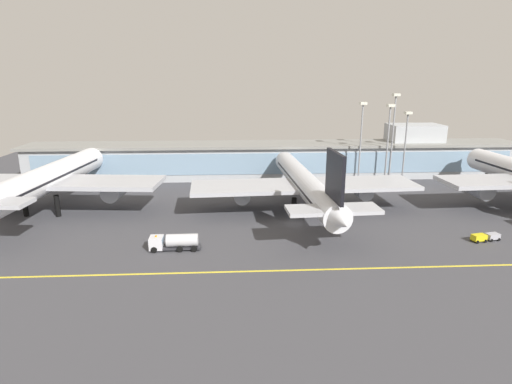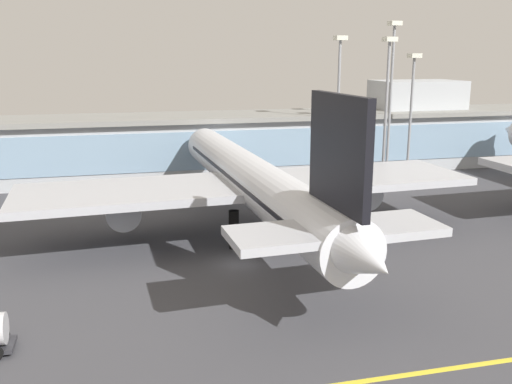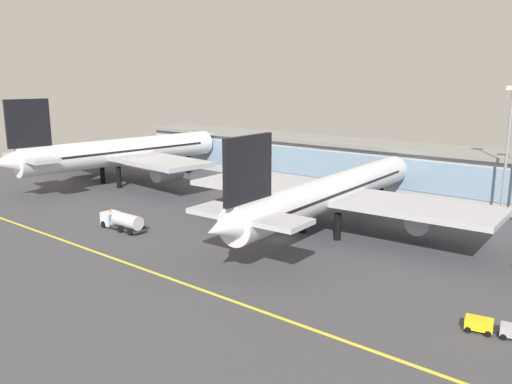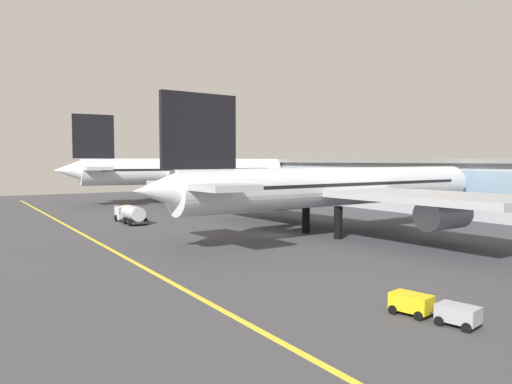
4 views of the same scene
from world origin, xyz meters
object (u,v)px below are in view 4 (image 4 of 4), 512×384
fuel_tanker_truck (130,214)px  airliner_near_left (185,172)px  airliner_near_right (340,188)px  baggage_tug_near (432,308)px

fuel_tanker_truck → airliner_near_left: bearing=-37.7°
airliner_near_left → airliner_near_right: bearing=-87.4°
airliner_near_left → baggage_tug_near: (89.51, -22.93, -6.66)m
airliner_near_right → baggage_tug_near: 37.43m
airliner_near_left → baggage_tug_near: bearing=-99.2°
airliner_near_right → fuel_tanker_truck: 34.76m
airliner_near_left → airliner_near_right: size_ratio=0.98×
fuel_tanker_truck → airliner_near_right: bearing=-142.7°
airliner_near_right → fuel_tanker_truck: size_ratio=6.68×
airliner_near_left → fuel_tanker_truck: 39.79m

